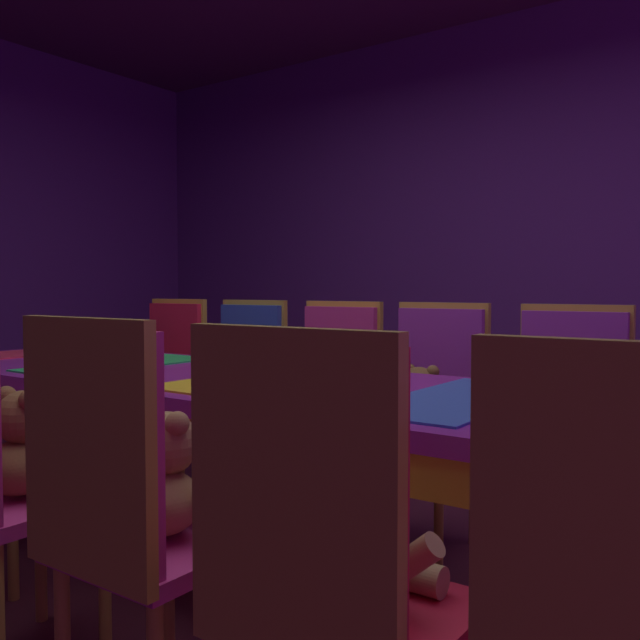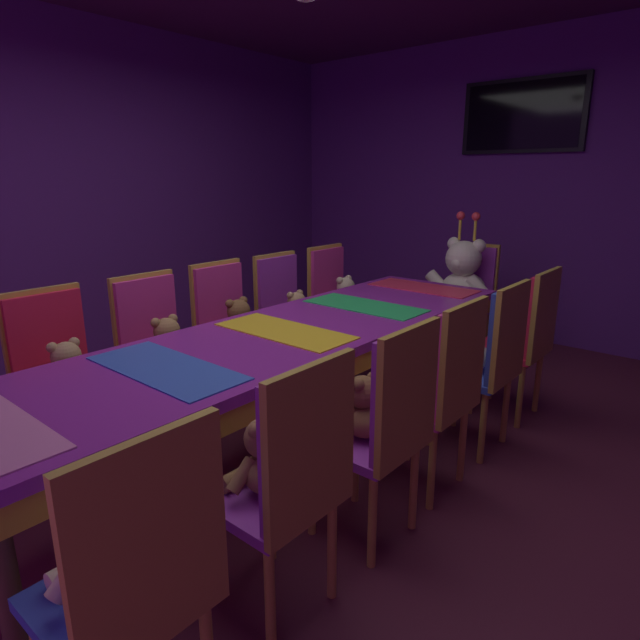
{
  "view_description": "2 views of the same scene",
  "coord_description": "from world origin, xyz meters",
  "px_view_note": "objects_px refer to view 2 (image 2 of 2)",
  "views": [
    {
      "loc": [
        -1.76,
        -1.51,
        1.05
      ],
      "look_at": [
        0.16,
        -0.14,
        0.94
      ],
      "focal_mm": 38.71,
      "sensor_mm": 36.0,
      "label": 1
    },
    {
      "loc": [
        1.88,
        -1.93,
        1.54
      ],
      "look_at": [
        0.04,
        0.24,
        0.76
      ],
      "focal_mm": 29.79,
      "sensor_mm": 36.0,
      "label": 2
    }
  ],
  "objects_px": {
    "chair_left_2": "(154,340)",
    "chair_right_1": "(294,470)",
    "teddy_right_1": "(264,459)",
    "king_teddy_bear": "(462,279)",
    "chair_left_1": "(55,364)",
    "chair_right_3": "(446,380)",
    "chair_left_5": "(332,293)",
    "teddy_left_5": "(346,297)",
    "chair_right_5": "(530,330)",
    "chair_left_3": "(225,320)",
    "chair_left_4": "(283,307)",
    "teddy_left_3": "(240,325)",
    "teddy_right_4": "(469,347)",
    "teddy_left_1": "(69,373)",
    "teddy_left_4": "(297,312)",
    "wall_tv": "(523,116)",
    "teddy_left_2": "(169,346)",
    "teddy_right_0": "(108,547)",
    "teddy_right_3": "(419,373)",
    "teddy_right_2": "(361,410)",
    "chair_right_2": "(390,416)",
    "banquet_table": "(285,346)",
    "throne_chair": "(469,290)",
    "chair_right_4": "(494,352)",
    "chair_right_0": "(138,571)"
  },
  "relations": [
    {
      "from": "chair_left_2",
      "to": "chair_right_1",
      "type": "relative_size",
      "value": 1.0
    },
    {
      "from": "teddy_right_1",
      "to": "king_teddy_bear",
      "type": "bearing_deg",
      "value": -77.14
    },
    {
      "from": "chair_left_1",
      "to": "chair_left_2",
      "type": "bearing_deg",
      "value": 87.07
    },
    {
      "from": "chair_right_3",
      "to": "chair_left_5",
      "type": "bearing_deg",
      "value": -35.14
    },
    {
      "from": "teddy_left_5",
      "to": "chair_right_5",
      "type": "relative_size",
      "value": 0.32
    },
    {
      "from": "chair_left_2",
      "to": "chair_left_3",
      "type": "distance_m",
      "value": 0.56
    },
    {
      "from": "chair_left_1",
      "to": "chair_left_4",
      "type": "height_order",
      "value": "same"
    },
    {
      "from": "teddy_left_3",
      "to": "teddy_right_4",
      "type": "distance_m",
      "value": 1.46
    },
    {
      "from": "chair_left_4",
      "to": "teddy_left_1",
      "type": "bearing_deg",
      "value": -86.23
    },
    {
      "from": "teddy_left_4",
      "to": "chair_right_1",
      "type": "relative_size",
      "value": 0.29
    },
    {
      "from": "teddy_left_4",
      "to": "wall_tv",
      "type": "relative_size",
      "value": 0.26
    },
    {
      "from": "teddy_left_2",
      "to": "teddy_right_0",
      "type": "relative_size",
      "value": 0.99
    },
    {
      "from": "teddy_right_3",
      "to": "teddy_left_2",
      "type": "bearing_deg",
      "value": 21.96
    },
    {
      "from": "chair_left_3",
      "to": "teddy_right_2",
      "type": "xyz_separation_m",
      "value": [
        1.51,
        -0.53,
        -0.02
      ]
    },
    {
      "from": "chair_right_3",
      "to": "teddy_right_4",
      "type": "bearing_deg",
      "value": -75.96
    },
    {
      "from": "teddy_left_1",
      "to": "teddy_right_2",
      "type": "bearing_deg",
      "value": 23.63
    },
    {
      "from": "teddy_left_3",
      "to": "teddy_right_1",
      "type": "height_order",
      "value": "teddy_left_3"
    },
    {
      "from": "chair_right_3",
      "to": "wall_tv",
      "type": "relative_size",
      "value": 0.89
    },
    {
      "from": "chair_right_3",
      "to": "teddy_left_2",
      "type": "bearing_deg",
      "value": 19.96
    },
    {
      "from": "chair_right_2",
      "to": "king_teddy_bear",
      "type": "bearing_deg",
      "value": -70.58
    },
    {
      "from": "teddy_left_2",
      "to": "chair_left_3",
      "type": "distance_m",
      "value": 0.59
    },
    {
      "from": "teddy_left_1",
      "to": "teddy_right_4",
      "type": "distance_m",
      "value": 2.14
    },
    {
      "from": "chair_left_3",
      "to": "chair_right_5",
      "type": "relative_size",
      "value": 1.0
    },
    {
      "from": "chair_left_4",
      "to": "teddy_left_4",
      "type": "bearing_deg",
      "value": -0.0
    },
    {
      "from": "teddy_left_4",
      "to": "banquet_table",
      "type": "bearing_deg",
      "value": -51.08
    },
    {
      "from": "teddy_left_5",
      "to": "teddy_right_0",
      "type": "relative_size",
      "value": 0.97
    },
    {
      "from": "teddy_right_4",
      "to": "teddy_left_1",
      "type": "bearing_deg",
      "value": 50.41
    },
    {
      "from": "chair_left_2",
      "to": "king_teddy_bear",
      "type": "relative_size",
      "value": 1.24
    },
    {
      "from": "chair_left_5",
      "to": "teddy_right_3",
      "type": "xyz_separation_m",
      "value": [
        1.47,
        -1.14,
        -0.0
      ]
    },
    {
      "from": "chair_left_4",
      "to": "teddy_left_5",
      "type": "bearing_deg",
      "value": 76.32
    },
    {
      "from": "chair_right_3",
      "to": "throne_chair",
      "type": "distance_m",
      "value": 2.17
    },
    {
      "from": "teddy_left_1",
      "to": "chair_right_1",
      "type": "relative_size",
      "value": 0.31
    },
    {
      "from": "chair_left_2",
      "to": "chair_right_5",
      "type": "height_order",
      "value": "same"
    },
    {
      "from": "chair_right_5",
      "to": "teddy_right_2",
      "type": "bearing_deg",
      "value": 84.97
    },
    {
      "from": "teddy_right_2",
      "to": "throne_chair",
      "type": "bearing_deg",
      "value": -74.78
    },
    {
      "from": "chair_right_2",
      "to": "chair_right_3",
      "type": "height_order",
      "value": "same"
    },
    {
      "from": "chair_left_1",
      "to": "chair_left_2",
      "type": "xyz_separation_m",
      "value": [
        0.03,
        0.56,
        0.0
      ]
    },
    {
      "from": "teddy_left_3",
      "to": "teddy_right_2",
      "type": "bearing_deg",
      "value": -21.11
    },
    {
      "from": "chair_right_4",
      "to": "teddy_right_0",
      "type": "bearing_deg",
      "value": 86.29
    },
    {
      "from": "chair_left_3",
      "to": "chair_right_0",
      "type": "xyz_separation_m",
      "value": [
        1.65,
        -1.66,
        0.0
      ]
    },
    {
      "from": "teddy_left_5",
      "to": "king_teddy_bear",
      "type": "bearing_deg",
      "value": 47.27
    },
    {
      "from": "teddy_left_2",
      "to": "chair_left_5",
      "type": "distance_m",
      "value": 1.68
    },
    {
      "from": "banquet_table",
      "to": "wall_tv",
      "type": "distance_m",
      "value": 3.4
    },
    {
      "from": "chair_left_1",
      "to": "wall_tv",
      "type": "relative_size",
      "value": 0.89
    },
    {
      "from": "chair_right_1",
      "to": "chair_right_2",
      "type": "xyz_separation_m",
      "value": [
        0.02,
        0.55,
        0.0
      ]
    },
    {
      "from": "teddy_left_5",
      "to": "teddy_right_2",
      "type": "relative_size",
      "value": 1.05
    },
    {
      "from": "teddy_left_4",
      "to": "teddy_right_0",
      "type": "height_order",
      "value": "teddy_right_0"
    },
    {
      "from": "chair_left_2",
      "to": "teddy_right_4",
      "type": "height_order",
      "value": "chair_left_2"
    },
    {
      "from": "teddy_left_3",
      "to": "chair_right_2",
      "type": "relative_size",
      "value": 0.33
    },
    {
      "from": "chair_left_4",
      "to": "chair_left_5",
      "type": "bearing_deg",
      "value": 90.26
    }
  ]
}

